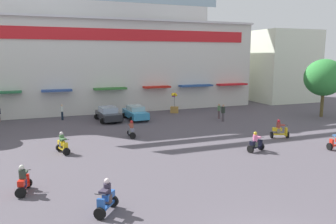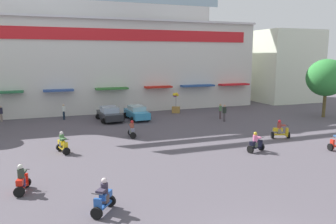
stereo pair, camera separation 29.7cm
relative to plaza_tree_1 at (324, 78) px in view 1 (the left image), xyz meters
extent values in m
plane|color=#534D55|center=(-21.79, -6.64, -4.35)|extent=(128.00, 128.00, 0.00)
cube|color=silver|center=(-21.79, 15.40, 1.02)|extent=(38.54, 10.07, 10.73)
cube|color=red|center=(-21.79, 10.30, 4.73)|extent=(35.46, 0.12, 1.31)
cube|color=silver|center=(-21.79, 10.26, 6.50)|extent=(38.54, 0.70, 0.24)
cube|color=#286941|center=(-32.54, 9.81, -1.36)|extent=(3.11, 1.10, 0.20)
cube|color=#304E92|center=(-27.47, 9.81, -1.36)|extent=(3.17, 1.10, 0.20)
cube|color=#327530|center=(-21.64, 9.81, -1.36)|extent=(3.70, 1.10, 0.20)
cube|color=red|center=(-16.02, 9.81, -1.36)|extent=(3.28, 1.10, 0.20)
cube|color=#284C8D|center=(-10.80, 9.81, -1.36)|extent=(4.36, 1.10, 0.20)
cube|color=red|center=(-5.53, 9.81, -1.36)|extent=(4.09, 1.10, 0.20)
cube|color=silver|center=(4.63, 14.51, 0.82)|extent=(8.69, 11.27, 10.33)
cylinder|color=brown|center=(0.00, 0.00, -2.94)|extent=(0.35, 0.35, 2.83)
ellipsoid|color=#318339|center=(0.00, 0.00, 0.01)|extent=(4.39, 4.04, 4.03)
cube|color=#25272B|center=(-22.68, 5.99, -3.75)|extent=(2.08, 4.38, 0.66)
cube|color=#9FB4CD|center=(-22.68, 5.99, -3.14)|extent=(1.69, 2.23, 0.55)
cylinder|color=black|center=(-23.67, 7.26, -4.05)|extent=(0.61, 0.20, 0.60)
cylinder|color=black|center=(-21.86, 7.37, -4.05)|extent=(0.61, 0.20, 0.60)
cylinder|color=black|center=(-23.51, 4.61, -4.05)|extent=(0.61, 0.20, 0.60)
cylinder|color=black|center=(-21.69, 4.73, -4.05)|extent=(0.61, 0.20, 0.60)
cube|color=#358EBE|center=(-19.84, 5.69, -3.73)|extent=(1.89, 4.26, 0.71)
cube|color=#92B8BF|center=(-19.84, 5.69, -3.12)|extent=(1.55, 2.16, 0.50)
cylinder|color=black|center=(-20.74, 6.94, -4.05)|extent=(0.61, 0.20, 0.60)
cylinder|color=black|center=(-19.07, 7.03, -4.05)|extent=(0.61, 0.20, 0.60)
cylinder|color=black|center=(-20.61, 4.35, -4.05)|extent=(0.61, 0.20, 0.60)
cylinder|color=black|center=(-18.94, 4.43, -4.05)|extent=(0.61, 0.20, 0.60)
cylinder|color=black|center=(-9.85, -10.45, -4.09)|extent=(0.22, 0.54, 0.52)
cube|color=red|center=(-9.72, -10.47, -3.87)|extent=(0.18, 0.34, 0.67)
cylinder|color=black|center=(-9.74, -10.47, -3.33)|extent=(0.11, 0.52, 0.04)
cylinder|color=black|center=(-29.97, -10.16, -4.09)|extent=(0.54, 0.24, 0.52)
cylinder|color=black|center=(-30.21, -11.38, -4.09)|extent=(0.54, 0.24, 0.52)
cube|color=red|center=(-30.09, -10.77, -4.03)|extent=(0.48, 1.12, 0.10)
cube|color=red|center=(-30.13, -10.99, -3.69)|extent=(0.43, 0.74, 0.28)
cube|color=red|center=(-29.99, -10.29, -3.88)|extent=(0.34, 0.20, 0.65)
cylinder|color=black|center=(-29.99, -10.26, -3.35)|extent=(0.52, 0.13, 0.04)
cube|color=#2D234A|center=(-30.11, -10.89, -3.81)|extent=(0.37, 0.34, 0.36)
cylinder|color=#2E392E|center=(-30.11, -10.89, -3.36)|extent=(0.37, 0.37, 0.54)
sphere|color=silver|center=(-30.11, -10.89, -2.99)|extent=(0.25, 0.25, 0.25)
cube|color=#2E392E|center=(-30.06, -10.63, -3.34)|extent=(0.42, 0.50, 0.10)
cylinder|color=black|center=(-10.20, -6.45, -4.09)|extent=(0.31, 0.54, 0.52)
cylinder|color=black|center=(-11.44, -6.01, -4.09)|extent=(0.31, 0.54, 0.52)
cube|color=gold|center=(-10.82, -6.23, -4.03)|extent=(1.19, 0.65, 0.10)
cube|color=gold|center=(-11.04, -6.15, -3.62)|extent=(0.80, 0.53, 0.28)
cube|color=gold|center=(-10.32, -6.41, -3.84)|extent=(0.24, 0.35, 0.71)
cylinder|color=black|center=(-10.30, -6.42, -3.28)|extent=(0.21, 0.50, 0.04)
cube|color=gray|center=(-10.94, -6.19, -3.74)|extent=(0.37, 0.40, 0.36)
cylinder|color=brown|center=(-10.94, -6.19, -3.29)|extent=(0.41, 0.41, 0.53)
sphere|color=red|center=(-10.94, -6.19, -2.92)|extent=(0.25, 0.25, 0.25)
cube|color=brown|center=(-10.67, -6.29, -3.27)|extent=(0.53, 0.47, 0.10)
cylinder|color=black|center=(-27.03, -14.86, -4.09)|extent=(0.50, 0.43, 0.52)
cylinder|color=black|center=(-26.28, -13.87, -4.09)|extent=(0.50, 0.43, 0.52)
cube|color=#2555A8|center=(-26.66, -14.37, -4.03)|extent=(0.88, 1.04, 0.10)
cube|color=#2555A8|center=(-26.52, -14.19, -3.63)|extent=(0.66, 0.74, 0.28)
cube|color=#2555A8|center=(-26.96, -14.76, -3.84)|extent=(0.34, 0.30, 0.70)
cylinder|color=black|center=(-26.97, -14.78, -3.29)|extent=(0.44, 0.34, 0.04)
cube|color=brown|center=(-26.58, -14.27, -3.75)|extent=(0.42, 0.42, 0.36)
cylinder|color=#342D3F|center=(-26.58, -14.27, -3.31)|extent=(0.45, 0.45, 0.52)
sphere|color=silver|center=(-26.58, -14.27, -2.94)|extent=(0.25, 0.25, 0.25)
cube|color=#342D3F|center=(-26.75, -14.49, -3.29)|extent=(0.54, 0.56, 0.10)
cylinder|color=black|center=(-14.45, -8.66, -4.09)|extent=(0.28, 0.54, 0.52)
cylinder|color=black|center=(-15.57, -8.98, -4.09)|extent=(0.28, 0.54, 0.52)
cube|color=black|center=(-15.01, -8.82, -4.03)|extent=(1.06, 0.55, 0.10)
cube|color=black|center=(-15.21, -8.88, -3.69)|extent=(0.71, 0.47, 0.28)
cube|color=black|center=(-14.56, -8.69, -3.88)|extent=(0.22, 0.35, 0.65)
cylinder|color=black|center=(-14.54, -8.69, -3.35)|extent=(0.18, 0.51, 0.04)
cube|color=#465044|center=(-15.12, -8.85, -3.81)|extent=(0.36, 0.38, 0.36)
cylinder|color=pink|center=(-15.12, -8.85, -3.38)|extent=(0.40, 0.40, 0.50)
sphere|color=gold|center=(-15.12, -8.85, -3.02)|extent=(0.25, 0.25, 0.25)
cube|color=pink|center=(-14.88, -8.78, -3.35)|extent=(0.52, 0.45, 0.10)
cylinder|color=black|center=(-22.15, -1.01, -4.09)|extent=(0.53, 0.19, 0.52)
cylinder|color=black|center=(-22.25, -2.22, -4.09)|extent=(0.53, 0.19, 0.52)
cube|color=slate|center=(-22.20, -1.61, -4.03)|extent=(0.37, 1.09, 0.10)
cube|color=slate|center=(-22.22, -1.83, -3.67)|extent=(0.35, 0.70, 0.28)
cube|color=slate|center=(-22.16, -1.13, -3.87)|extent=(0.33, 0.17, 0.67)
cylinder|color=black|center=(-22.16, -1.10, -3.33)|extent=(0.52, 0.08, 0.04)
cube|color=#69755B|center=(-22.21, -1.73, -3.79)|extent=(0.34, 0.31, 0.36)
cylinder|color=brown|center=(-22.21, -1.73, -3.36)|extent=(0.35, 0.35, 0.48)
sphere|color=red|center=(-22.21, -1.73, -3.01)|extent=(0.25, 0.25, 0.25)
cube|color=brown|center=(-22.19, -1.47, -3.34)|extent=(0.37, 0.47, 0.10)
cylinder|color=black|center=(-27.66, -5.00, -4.09)|extent=(0.54, 0.29, 0.52)
cylinder|color=black|center=(-28.04, -3.79, -4.09)|extent=(0.54, 0.29, 0.52)
cube|color=gold|center=(-27.85, -4.40, -4.03)|extent=(0.60, 1.15, 0.10)
cube|color=gold|center=(-27.92, -4.18, -3.64)|extent=(0.50, 0.77, 0.28)
cube|color=gold|center=(-27.70, -4.88, -3.85)|extent=(0.35, 0.23, 0.70)
cylinder|color=black|center=(-27.69, -4.90, -3.30)|extent=(0.51, 0.19, 0.04)
cube|color=#40454A|center=(-27.89, -4.27, -3.76)|extent=(0.39, 0.36, 0.36)
cylinder|color=#497844|center=(-27.89, -4.27, -3.32)|extent=(0.40, 0.40, 0.51)
sphere|color=silver|center=(-27.89, -4.27, -2.96)|extent=(0.25, 0.25, 0.25)
cube|color=#497844|center=(-27.80, -4.54, -3.30)|extent=(0.46, 0.52, 0.10)
cylinder|color=#4D454A|center=(-11.64, 1.53, -3.90)|extent=(0.28, 0.28, 0.90)
cylinder|color=#262F27|center=(-11.64, 1.53, -3.13)|extent=(0.45, 0.45, 0.63)
sphere|color=tan|center=(-11.64, 1.53, -2.70)|extent=(0.24, 0.24, 0.24)
cylinder|color=#142130|center=(-27.13, 8.28, -3.90)|extent=(0.28, 0.28, 0.91)
cylinder|color=silver|center=(-27.13, 8.28, -3.18)|extent=(0.46, 0.46, 0.54)
sphere|color=tan|center=(-27.13, 8.28, -2.79)|extent=(0.23, 0.23, 0.23)
cylinder|color=#4E3B3E|center=(-11.31, 2.99, -3.91)|extent=(0.28, 0.28, 0.88)
cylinder|color=#4F7A4D|center=(-11.31, 2.99, -3.21)|extent=(0.45, 0.45, 0.52)
sphere|color=tan|center=(-11.31, 2.99, -2.83)|extent=(0.24, 0.24, 0.24)
cube|color=#A57B39|center=(-14.40, 8.13, -3.98)|extent=(1.08, 0.97, 0.75)
cylinder|color=#4C4C4C|center=(-14.40, 8.13, -3.00)|extent=(0.04, 0.04, 1.20)
sphere|color=#E72E9C|center=(-14.22, 8.16, -2.10)|extent=(0.32, 0.32, 0.32)
sphere|color=orange|center=(-14.30, 8.29, -2.25)|extent=(0.34, 0.34, 0.34)
sphere|color=#E9348F|center=(-14.43, 8.29, -2.26)|extent=(0.40, 0.40, 0.40)
sphere|color=#9E46CE|center=(-14.56, 8.19, -2.27)|extent=(0.36, 0.36, 0.36)
sphere|color=yellow|center=(-14.64, 8.03, -2.13)|extent=(0.40, 0.40, 0.40)
sphere|color=yellow|center=(-14.41, 7.94, -2.05)|extent=(0.32, 0.32, 0.32)
sphere|color=yellow|center=(-14.27, 7.96, -2.19)|extent=(0.33, 0.33, 0.33)
camera|label=1|loc=(-28.95, -27.81, 2.37)|focal=35.37mm
camera|label=2|loc=(-28.67, -27.92, 2.37)|focal=35.37mm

